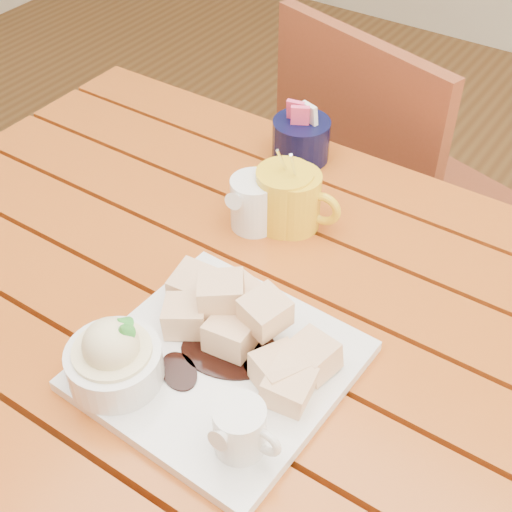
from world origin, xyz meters
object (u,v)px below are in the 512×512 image
Objects in this scene: dessert_plate at (197,357)px; chair_far at (380,191)px; coffee_mug_left at (283,196)px; coffee_mug_right at (295,200)px; table at (253,357)px.

chair_far is at bearing 98.50° from dessert_plate.
chair_far is at bearing 108.55° from coffee_mug_left.
chair_far reaches higher than dessert_plate.
coffee_mug_left is 0.16× the size of chair_far.
coffee_mug_left reaches higher than coffee_mug_right.
table is at bearing 95.49° from dessert_plate.
table is 0.19m from dessert_plate.
chair_far is (-0.06, 0.48, -0.31)m from coffee_mug_right.
coffee_mug_right is at bearing 113.58° from chair_far.
chair_far is (-0.04, 0.48, -0.31)m from coffee_mug_left.
chair_far is (-0.10, 0.65, -0.15)m from table.
coffee_mug_right is at bearing 27.34° from coffee_mug_left.
coffee_mug_left is (-0.06, 0.17, 0.16)m from table.
dessert_plate reaches higher than table.
chair_far is (-0.12, 0.78, -0.29)m from dessert_plate.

